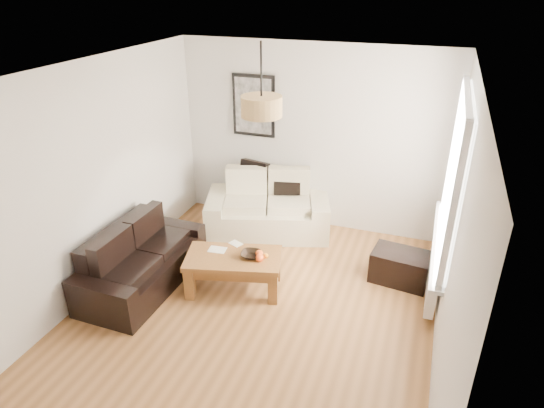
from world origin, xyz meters
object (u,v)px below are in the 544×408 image
(coffee_table, at_px, (234,272))
(ottoman, at_px, (400,267))
(loveseat_cream, at_px, (268,204))
(sofa_leather, at_px, (142,258))

(coffee_table, height_order, ottoman, coffee_table)
(loveseat_cream, bearing_deg, coffee_table, -103.86)
(sofa_leather, xyz_separation_m, coffee_table, (1.06, 0.28, -0.14))
(coffee_table, bearing_deg, loveseat_cream, 94.38)
(coffee_table, xyz_separation_m, ottoman, (1.82, 0.82, -0.03))
(loveseat_cream, relative_size, sofa_leather, 1.02)
(loveseat_cream, distance_m, sofa_leather, 1.98)
(coffee_table, bearing_deg, sofa_leather, -165.28)
(ottoman, bearing_deg, sofa_leather, -159.08)
(loveseat_cream, distance_m, ottoman, 2.05)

